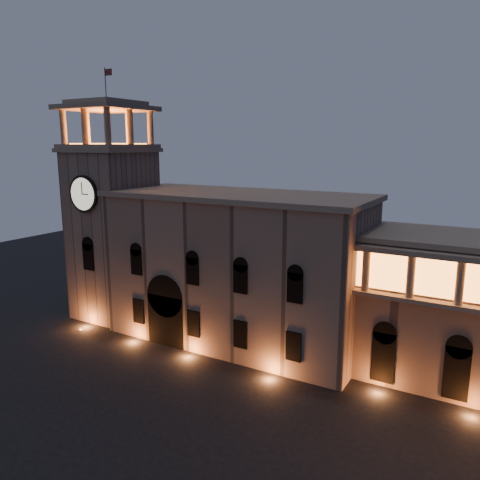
% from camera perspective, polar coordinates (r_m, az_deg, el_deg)
% --- Properties ---
extents(ground, '(160.00, 160.00, 0.00)m').
position_cam_1_polar(ground, '(41.32, -14.62, -22.56)').
color(ground, black).
rests_on(ground, ground).
extents(government_building, '(30.80, 12.80, 17.60)m').
position_cam_1_polar(government_building, '(54.91, -0.51, -3.41)').
color(government_building, '#826855').
rests_on(government_building, ground).
extents(clock_tower, '(9.80, 9.80, 32.40)m').
position_cam_1_polar(clock_tower, '(64.56, -15.21, 1.83)').
color(clock_tower, '#826855').
rests_on(clock_tower, ground).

